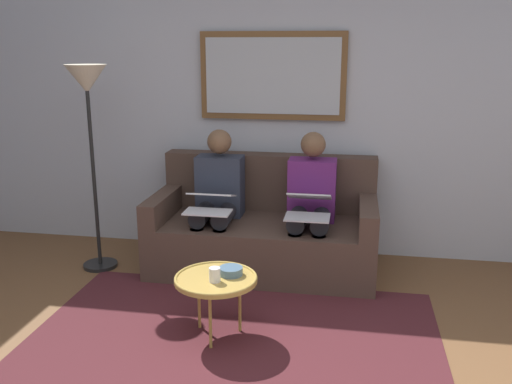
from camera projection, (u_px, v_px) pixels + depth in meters
wall_rear at (274, 105)px, 4.85m from camera, size 6.00×0.12×2.60m
area_rug at (233, 340)px, 3.52m from camera, size 2.60×1.80×0.01m
couch at (265, 230)px, 4.64m from camera, size 1.81×0.90×0.90m
framed_mirror at (272, 76)px, 4.69m from camera, size 1.24×0.05×0.73m
coffee_table at (216, 280)px, 3.48m from camera, size 0.52×0.52×0.41m
cup at (215, 275)px, 3.41m from camera, size 0.07×0.07×0.09m
bowl at (231, 271)px, 3.52m from camera, size 0.15×0.15×0.05m
person_left at (311, 200)px, 4.44m from camera, size 0.38×0.58×1.14m
laptop_silver at (309, 205)px, 4.21m from camera, size 0.33×0.39×0.17m
person_right at (217, 196)px, 4.57m from camera, size 0.38×0.58×1.14m
laptop_white at (210, 202)px, 4.33m from camera, size 0.36×0.33×0.14m
standing_lamp at (88, 102)px, 4.34m from camera, size 0.32×0.32×1.66m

